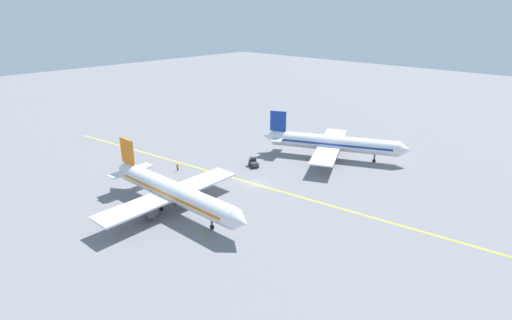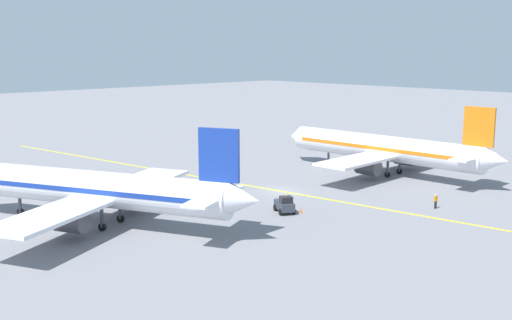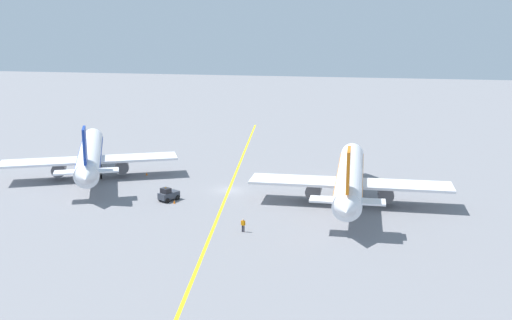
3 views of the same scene
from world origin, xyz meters
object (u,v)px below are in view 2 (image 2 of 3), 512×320
baggage_tug_dark (285,205)px  traffic_cone_mid_apron (331,161)px  ground_crew_worker (436,201)px  traffic_cone_near_nose (150,202)px  airplane_adjacent_stand (385,149)px  airplane_at_gate (97,190)px  traffic_cone_by_wingtip (301,210)px

baggage_tug_dark → traffic_cone_mid_apron: size_ratio=6.09×
baggage_tug_dark → ground_crew_worker: bearing=-38.4°
baggage_tug_dark → traffic_cone_near_nose: (-8.62, 13.19, -0.63)m
ground_crew_worker → traffic_cone_mid_apron: ground_crew_worker is taller
airplane_adjacent_stand → ground_crew_worker: 19.34m
baggage_tug_dark → traffic_cone_mid_apron: (26.74, 14.84, -0.63)m
airplane_at_gate → airplane_adjacent_stand: (42.54, -5.84, 0.00)m
baggage_tug_dark → traffic_cone_mid_apron: bearing=29.0°
airplane_at_gate → ground_crew_worker: bearing=-34.2°
ground_crew_worker → traffic_cone_near_nose: ground_crew_worker is taller
airplane_at_gate → ground_crew_worker: size_ratio=19.93×
ground_crew_worker → airplane_adjacent_stand: bearing=51.1°
ground_crew_worker → airplane_at_gate: bearing=145.8°
traffic_cone_mid_apron → traffic_cone_by_wingtip: 30.06m
traffic_cone_mid_apron → traffic_cone_by_wingtip: bearing=-147.8°
traffic_cone_near_nose → traffic_cone_mid_apron: (35.35, 1.64, 0.00)m
baggage_tug_dark → airplane_at_gate: bearing=149.5°
baggage_tug_dark → traffic_cone_near_nose: size_ratio=6.09×
airplane_adjacent_stand → traffic_cone_by_wingtip: bearing=-167.4°
airplane_adjacent_stand → traffic_cone_by_wingtip: size_ratio=64.50×
ground_crew_worker → traffic_cone_near_nose: 32.54m
airplane_adjacent_stand → airplane_at_gate: bearing=172.2°
baggage_tug_dark → traffic_cone_near_nose: baggage_tug_dark is taller
airplane_adjacent_stand → ground_crew_worker: (-12.01, -14.90, -2.80)m
airplane_adjacent_stand → baggage_tug_dark: bearing=-170.6°
baggage_tug_dark → ground_crew_worker: baggage_tug_dark is taller
ground_crew_worker → traffic_cone_by_wingtip: 15.44m
traffic_cone_near_nose → traffic_cone_by_wingtip: bearing=-55.4°
airplane_adjacent_stand → traffic_cone_mid_apron: size_ratio=64.50×
traffic_cone_mid_apron → baggage_tug_dark: bearing=-151.0°
airplane_at_gate → airplane_adjacent_stand: same height
airplane_adjacent_stand → traffic_cone_near_nose: size_ratio=64.50×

